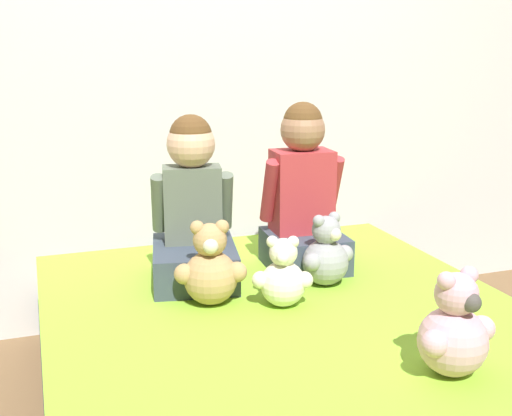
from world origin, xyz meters
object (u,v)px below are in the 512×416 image
teddy_bear_between_children (282,277)px  teddy_bear_at_foot_of_bed (454,331)px  bed (295,373)px  teddy_bear_held_by_right_child (326,255)px  child_on_left (193,214)px  child_on_right (303,197)px  teddy_bear_held_by_left_child (210,269)px

teddy_bear_between_children → teddy_bear_at_foot_of_bed: size_ratio=0.83×
bed → teddy_bear_held_by_right_child: (0.23, 0.25, 0.32)m
teddy_bear_between_children → teddy_bear_at_foot_of_bed: teddy_bear_at_foot_of_bed is taller
child_on_left → child_on_right: child_on_right is taller
bed → teddy_bear_between_children: 0.33m
child_on_left → teddy_bear_at_foot_of_bed: child_on_left is taller
child_on_right → teddy_bear_held_by_right_child: size_ratio=2.40×
child_on_left → teddy_bear_at_foot_of_bed: bearing=-52.5°
bed → teddy_bear_at_foot_of_bed: size_ratio=6.35×
bed → teddy_bear_at_foot_of_bed: 0.64m
teddy_bear_held_by_right_child → teddy_bear_between_children: 0.27m
teddy_bear_held_by_right_child → teddy_bear_at_foot_of_bed: bearing=-105.4°
teddy_bear_held_by_right_child → teddy_bear_at_foot_of_bed: 0.73m
child_on_left → child_on_right: 0.45m
teddy_bear_held_by_right_child → teddy_bear_at_foot_of_bed: teddy_bear_at_foot_of_bed is taller
bed → child_on_left: size_ratio=3.05×
teddy_bear_held_by_right_child → teddy_bear_at_foot_of_bed: (0.03, -0.73, 0.01)m
teddy_bear_between_children → teddy_bear_at_foot_of_bed: (0.26, -0.59, 0.02)m
child_on_right → child_on_left: bearing=-176.7°
bed → teddy_bear_held_by_left_child: size_ratio=6.39×
child_on_right → teddy_bear_held_by_left_child: (-0.46, -0.26, -0.16)m
teddy_bear_between_children → child_on_right: bearing=77.7°
child_on_left → teddy_bear_held_by_left_child: (-0.01, -0.26, -0.13)m
bed → child_on_left: 0.70m
bed → teddy_bear_held_by_right_child: size_ratio=6.95×
child_on_left → teddy_bear_at_foot_of_bed: (0.48, -0.96, -0.13)m
bed → child_on_right: 0.72m
child_on_left → teddy_bear_between_children: (0.22, -0.36, -0.15)m
teddy_bear_held_by_right_child → teddy_bear_held_by_left_child: bearing=166.5°
teddy_bear_held_by_right_child → child_on_left: bearing=135.2°
bed → child_on_right: bearing=64.5°
bed → teddy_bear_between_children: bearing=91.7°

